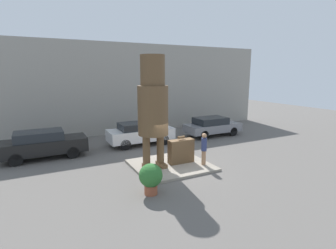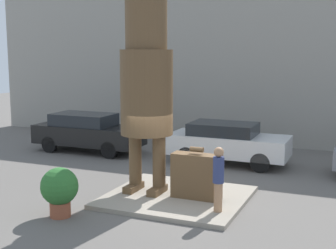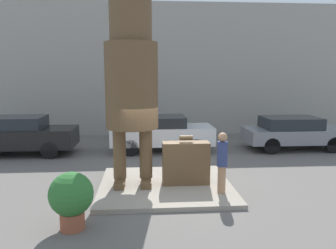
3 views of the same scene
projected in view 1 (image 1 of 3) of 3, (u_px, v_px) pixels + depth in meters
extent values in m
plane|color=#605B56|center=(171.00, 166.00, 14.18)|extent=(60.00, 60.00, 0.00)
cube|color=gray|center=(171.00, 165.00, 14.16)|extent=(3.99, 3.67, 0.13)
cube|color=gray|center=(119.00, 89.00, 21.47)|extent=(28.00, 0.60, 7.37)
cube|color=brown|center=(148.00, 167.00, 13.45)|extent=(0.30, 0.88, 0.19)
cube|color=brown|center=(161.00, 164.00, 13.80)|extent=(0.30, 0.88, 0.19)
cylinder|color=brown|center=(146.00, 150.00, 13.40)|extent=(0.39, 0.39, 1.55)
cylinder|color=brown|center=(160.00, 148.00, 13.75)|extent=(0.39, 0.39, 1.55)
cylinder|color=brown|center=(153.00, 110.00, 13.18)|extent=(1.55, 1.55, 2.48)
cylinder|color=brown|center=(153.00, 70.00, 12.80)|extent=(1.21, 1.21, 1.49)
cube|color=brown|center=(181.00, 151.00, 14.28)|extent=(1.42, 0.49, 1.29)
cylinder|color=brown|center=(181.00, 137.00, 14.13)|extent=(0.39, 0.15, 0.15)
cylinder|color=#A87A56|center=(204.00, 158.00, 13.99)|extent=(0.22, 0.22, 0.78)
cylinder|color=navy|center=(204.00, 144.00, 13.85)|extent=(0.29, 0.29, 0.69)
sphere|color=#A87A56|center=(204.00, 136.00, 13.76)|extent=(0.26, 0.26, 0.26)
cube|color=black|center=(44.00, 146.00, 15.40)|extent=(4.74, 1.79, 0.80)
cube|color=#1E2328|center=(39.00, 136.00, 15.17)|extent=(2.61, 1.61, 0.51)
cylinder|color=black|center=(70.00, 146.00, 16.84)|extent=(0.71, 0.18, 0.71)
cylinder|color=black|center=(73.00, 153.00, 15.43)|extent=(0.71, 0.18, 0.71)
cylinder|color=black|center=(17.00, 152.00, 15.52)|extent=(0.71, 0.18, 0.71)
cylinder|color=black|center=(16.00, 160.00, 14.11)|extent=(0.71, 0.18, 0.71)
cube|color=silver|center=(141.00, 134.00, 18.36)|extent=(4.54, 1.85, 0.77)
cube|color=#1E2328|center=(138.00, 126.00, 18.14)|extent=(2.49, 1.67, 0.46)
cylinder|color=black|center=(154.00, 135.00, 19.80)|extent=(0.72, 0.18, 0.72)
cylinder|color=black|center=(164.00, 140.00, 18.34)|extent=(0.72, 0.18, 0.72)
cylinder|color=black|center=(118.00, 139.00, 18.54)|extent=(0.72, 0.18, 0.72)
cylinder|color=black|center=(125.00, 145.00, 17.08)|extent=(0.72, 0.18, 0.72)
cube|color=gray|center=(213.00, 127.00, 21.01)|extent=(4.53, 1.88, 0.63)
cube|color=#1E2328|center=(211.00, 121.00, 20.80)|extent=(2.49, 1.70, 0.52)
cylinder|color=black|center=(220.00, 128.00, 22.45)|extent=(0.72, 0.18, 0.72)
cylinder|color=black|center=(233.00, 132.00, 20.96)|extent=(0.72, 0.18, 0.72)
cylinder|color=black|center=(192.00, 131.00, 21.19)|extent=(0.72, 0.18, 0.72)
cylinder|color=black|center=(204.00, 135.00, 19.70)|extent=(0.72, 0.18, 0.72)
cylinder|color=brown|center=(151.00, 189.00, 10.90)|extent=(0.54, 0.54, 0.40)
sphere|color=#2D6B2D|center=(151.00, 175.00, 10.78)|extent=(0.99, 0.99, 0.99)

